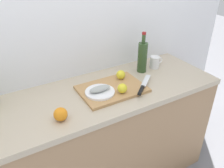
# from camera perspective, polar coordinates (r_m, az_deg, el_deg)

# --- Properties ---
(back_wall) EXTENTS (3.20, 0.05, 2.50)m
(back_wall) POSITION_cam_1_polar(r_m,az_deg,el_deg) (1.72, -11.94, 12.10)
(back_wall) COLOR white
(back_wall) RESTS_ON ground_plane
(kitchen_counter) EXTENTS (2.00, 0.60, 0.90)m
(kitchen_counter) POSITION_cam_1_polar(r_m,az_deg,el_deg) (1.87, -5.87, -14.69)
(kitchen_counter) COLOR #9E7A56
(kitchen_counter) RESTS_ON ground_plane
(cutting_board) EXTENTS (0.45, 0.32, 0.02)m
(cutting_board) POSITION_cam_1_polar(r_m,az_deg,el_deg) (1.64, 0.00, -1.21)
(cutting_board) COLOR tan
(cutting_board) RESTS_ON kitchen_counter
(white_plate) EXTENTS (0.20, 0.20, 0.01)m
(white_plate) POSITION_cam_1_polar(r_m,az_deg,el_deg) (1.57, -2.97, -1.97)
(white_plate) COLOR white
(white_plate) RESTS_ON cutting_board
(fish_fillet) EXTENTS (0.15, 0.06, 0.04)m
(fish_fillet) POSITION_cam_1_polar(r_m,az_deg,el_deg) (1.56, -2.99, -1.17)
(fish_fillet) COLOR #999E99
(fish_fillet) RESTS_ON white_plate
(chef_knife) EXTENTS (0.24, 0.21, 0.02)m
(chef_knife) POSITION_cam_1_polar(r_m,az_deg,el_deg) (1.64, 7.55, -0.62)
(chef_knife) COLOR silver
(chef_knife) RESTS_ON cutting_board
(lemon_0) EXTENTS (0.07, 0.07, 0.07)m
(lemon_0) POSITION_cam_1_polar(r_m,az_deg,el_deg) (1.56, 2.54, -1.06)
(lemon_0) COLOR yellow
(lemon_0) RESTS_ON cutting_board
(lemon_1) EXTENTS (0.07, 0.07, 0.07)m
(lemon_1) POSITION_cam_1_polar(r_m,az_deg,el_deg) (1.73, 2.16, 2.30)
(lemon_1) COLOR yellow
(lemon_1) RESTS_ON cutting_board
(wine_bottle) EXTENTS (0.07, 0.07, 0.33)m
(wine_bottle) POSITION_cam_1_polar(r_m,az_deg,el_deg) (1.86, 7.44, 6.63)
(wine_bottle) COLOR #2D4723
(wine_bottle) RESTS_ON kitchen_counter
(coffee_mug_0) EXTENTS (0.12, 0.08, 0.10)m
(coffee_mug_0) POSITION_cam_1_polar(r_m,az_deg,el_deg) (1.98, 10.41, 5.29)
(coffee_mug_0) COLOR white
(coffee_mug_0) RESTS_ON kitchen_counter
(orange_1) EXTENTS (0.08, 0.08, 0.08)m
(orange_1) POSITION_cam_1_polar(r_m,az_deg,el_deg) (1.38, -12.45, -7.24)
(orange_1) COLOR orange
(orange_1) RESTS_ON kitchen_counter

